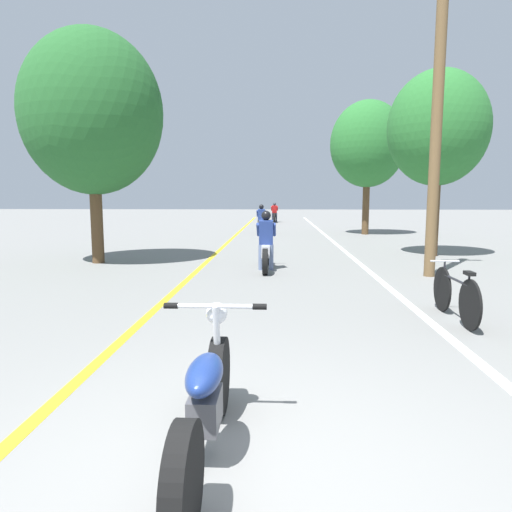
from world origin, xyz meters
TOP-DOWN VIEW (x-y plane):
  - ground_plane at (0.00, 0.00)m, footprint 120.00×120.00m
  - lane_stripe_center at (-1.70, 12.29)m, footprint 0.14×48.00m
  - lane_stripe_edge at (2.48, 12.29)m, footprint 0.14×48.00m
  - utility_pole at (3.72, 7.79)m, footprint 1.10×0.24m
  - roadside_tree_right_near at (4.97, 11.43)m, footprint 2.94×2.65m
  - roadside_tree_right_far at (4.42, 19.31)m, footprint 3.48×3.13m
  - roadside_tree_left at (-4.63, 9.49)m, footprint 3.71×3.34m
  - motorcycle_foreground at (-0.22, 0.32)m, footprint 0.81×2.09m
  - motorcycle_rider_lead at (-0.02, 8.54)m, footprint 0.50×2.10m
  - motorcycle_rider_mid at (-0.54, 19.51)m, footprint 0.50×2.11m
  - motorcycle_rider_far at (0.02, 29.17)m, footprint 0.50×2.01m
  - bicycle_parked at (2.87, 4.05)m, footprint 0.44×1.76m

SIDE VIEW (x-z plane):
  - ground_plane at x=0.00m, z-range 0.00..0.00m
  - lane_stripe_center at x=-1.70m, z-range 0.00..0.01m
  - lane_stripe_edge at x=2.48m, z-range 0.00..0.01m
  - bicycle_parked at x=2.87m, z-range -0.03..0.79m
  - motorcycle_foreground at x=-0.22m, z-range -0.08..0.91m
  - motorcycle_rider_far at x=0.02m, z-range -0.17..1.21m
  - motorcycle_rider_mid at x=-0.54m, z-range -0.17..1.24m
  - motorcycle_rider_lead at x=-0.02m, z-range -0.18..1.28m
  - utility_pole at x=3.72m, z-range 0.09..7.42m
  - roadside_tree_right_near at x=4.97m, z-range 1.03..6.53m
  - roadside_tree_left at x=-4.63m, z-range 0.91..7.02m
  - roadside_tree_right_far at x=4.42m, z-range 1.09..7.31m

